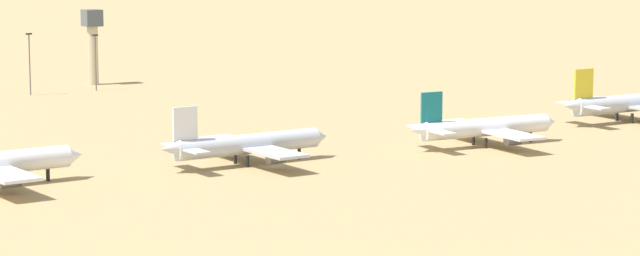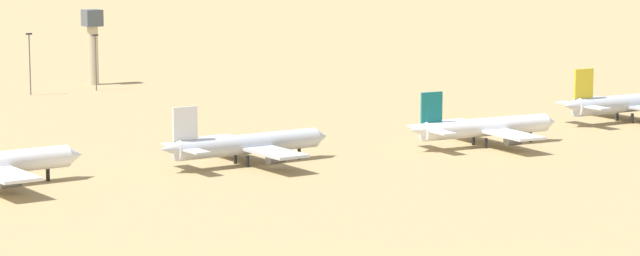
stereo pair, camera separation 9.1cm
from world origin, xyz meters
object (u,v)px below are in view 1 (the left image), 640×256
light_pole_west (30,60)px  parked_jet_yellow_4 (629,103)px  parked_jet_teal_3 (484,127)px  control_tower (93,39)px  parked_jet_white_2 (246,144)px  light_pole_mid (96,58)px

light_pole_west → parked_jet_yellow_4: bearing=-50.7°
parked_jet_teal_3 → control_tower: control_tower is taller
control_tower → parked_jet_teal_3: bearing=-80.3°
parked_jet_white_2 → parked_jet_teal_3: (55.68, -6.71, -0.04)m
parked_jet_white_2 → light_pole_west: light_pole_west is taller
parked_jet_teal_3 → parked_jet_yellow_4: (54.15, 11.14, 0.38)m
parked_jet_teal_3 → control_tower: (-26.51, 155.27, 9.53)m
parked_jet_white_2 → control_tower: 151.69m
parked_jet_teal_3 → light_pole_west: light_pole_west is taller
parked_jet_white_2 → control_tower: (29.17, 148.56, 9.49)m
parked_jet_teal_3 → parked_jet_yellow_4: 55.28m
control_tower → light_pole_mid: bearing=-109.8°
parked_jet_yellow_4 → light_pole_west: light_pole_west is taller
parked_jet_white_2 → control_tower: size_ratio=1.71×
light_pole_west → parked_jet_teal_3: bearing=-69.7°
parked_jet_yellow_4 → light_pole_mid: bearing=124.0°
parked_jet_yellow_4 → light_pole_west: bearing=129.8°
light_pole_mid → parked_jet_teal_3: bearing=-77.3°
parked_jet_white_2 → parked_jet_yellow_4: parked_jet_yellow_4 is taller
light_pole_mid → control_tower: bearing=70.2°
parked_jet_teal_3 → control_tower: size_ratio=1.70×
parked_jet_teal_3 → light_pole_west: size_ratio=2.18×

